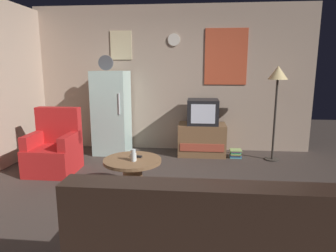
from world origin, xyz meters
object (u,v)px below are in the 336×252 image
at_px(tv_stand, 202,139).
at_px(remote_control, 136,156).
at_px(mug_ceramic_white, 133,157).
at_px(standing_lamp, 278,80).
at_px(armchair, 54,150).
at_px(coffee_table, 133,176).
at_px(book_stack, 236,154).
at_px(crt_tv, 203,112).
at_px(fridge, 112,112).
at_px(wine_glass, 134,155).

height_order(tv_stand, remote_control, tv_stand).
bearing_deg(remote_control, mug_ceramic_white, -79.22).
distance_m(standing_lamp, armchair, 3.70).
height_order(coffee_table, book_stack, coffee_table).
distance_m(tv_stand, crt_tv, 0.50).
bearing_deg(mug_ceramic_white, tv_stand, 64.77).
relative_size(tv_stand, coffee_table, 1.17).
xyz_separation_m(tv_stand, standing_lamp, (1.20, -0.21, 1.07)).
bearing_deg(armchair, fridge, 60.99).
height_order(tv_stand, crt_tv, crt_tv).
distance_m(fridge, book_stack, 2.34).
height_order(standing_lamp, coffee_table, standing_lamp).
xyz_separation_m(crt_tv, mug_ceramic_white, (-0.87, -1.84, -0.29)).
bearing_deg(crt_tv, remote_control, -117.02).
bearing_deg(tv_stand, book_stack, -13.76).
relative_size(fridge, standing_lamp, 1.11).
bearing_deg(standing_lamp, fridge, 176.00).
bearing_deg(tv_stand, coffee_table, -116.46).
bearing_deg(coffee_table, wine_glass, -67.25).
relative_size(fridge, armchair, 1.84).
bearing_deg(armchair, crt_tv, 25.76).
distance_m(crt_tv, remote_control, 1.93).
height_order(mug_ceramic_white, book_stack, mug_ceramic_white).
height_order(crt_tv, coffee_table, crt_tv).
bearing_deg(tv_stand, wine_glass, -114.60).
distance_m(remote_control, book_stack, 2.16).
relative_size(mug_ceramic_white, armchair, 0.09).
distance_m(fridge, armchair, 1.30).
distance_m(wine_glass, armchair, 1.61).
distance_m(crt_tv, standing_lamp, 1.34).
relative_size(tv_stand, armchair, 0.87).
relative_size(tv_stand, crt_tv, 1.56).
distance_m(coffee_table, armchair, 1.53).
height_order(tv_stand, coffee_table, tv_stand).
xyz_separation_m(remote_control, book_stack, (1.45, 1.55, -0.39)).
relative_size(crt_tv, coffee_table, 0.75).
xyz_separation_m(standing_lamp, coffee_table, (-2.09, -1.58, -1.13)).
height_order(standing_lamp, armchair, standing_lamp).
bearing_deg(fridge, book_stack, -3.54).
distance_m(armchair, book_stack, 3.00).
xyz_separation_m(wine_glass, remote_control, (-0.01, 0.17, -0.06)).
xyz_separation_m(crt_tv, coffee_table, (-0.89, -1.79, -0.56)).
height_order(standing_lamp, remote_control, standing_lamp).
height_order(tv_stand, wine_glass, wine_glass).
relative_size(fridge, mug_ceramic_white, 19.67).
relative_size(coffee_table, wine_glass, 4.80).
distance_m(tv_stand, standing_lamp, 1.63).
xyz_separation_m(crt_tv, wine_glass, (-0.86, -1.87, -0.26)).
xyz_separation_m(coffee_table, remote_control, (0.03, 0.09, 0.24)).
distance_m(fridge, remote_control, 1.89).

